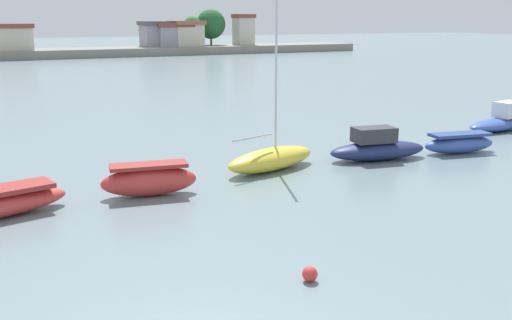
{
  "coord_description": "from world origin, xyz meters",
  "views": [
    {
      "loc": [
        -3.05,
        -9.1,
        6.48
      ],
      "look_at": [
        7.95,
        13.11,
        0.44
      ],
      "focal_mm": 41.04,
      "sensor_mm": 36.0,
      "label": 1
    }
  ],
  "objects": [
    {
      "name": "distant_shoreline",
      "position": [
        5.85,
        95.25,
        1.84
      ],
      "size": [
        135.95,
        10.12,
        8.12
      ],
      "color": "gray",
      "rests_on": "ground"
    },
    {
      "name": "moored_boat_4",
      "position": [
        8.55,
        12.81,
        0.52
      ],
      "size": [
        5.03,
        2.81,
        7.4
      ],
      "rotation": [
        0.0,
        0.0,
        0.29
      ],
      "color": "yellow",
      "rests_on": "ground"
    },
    {
      "name": "mooring_buoy_1",
      "position": [
        4.22,
        2.51,
        0.2
      ],
      "size": [
        0.4,
        0.4,
        0.4
      ],
      "primitive_type": "sphere",
      "color": "red",
      "rests_on": "ground"
    },
    {
      "name": "moored_boat_3",
      "position": [
        2.71,
        11.49,
        0.59
      ],
      "size": [
        3.69,
        1.7,
        1.22
      ],
      "rotation": [
        0.0,
        0.0,
        -0.17
      ],
      "color": "#C63833",
      "rests_on": "ground"
    },
    {
      "name": "moored_boat_7",
      "position": [
        25.17,
        15.02,
        0.55
      ],
      "size": [
        5.33,
        2.2,
        1.66
      ],
      "rotation": [
        0.0,
        0.0,
        0.11
      ],
      "color": "#3856A8",
      "rests_on": "ground"
    },
    {
      "name": "moored_boat_5",
      "position": [
        13.9,
        12.32,
        0.57
      ],
      "size": [
        5.01,
        2.36,
        1.55
      ],
      "rotation": [
        0.0,
        0.0,
        -0.16
      ],
      "color": "navy",
      "rests_on": "ground"
    },
    {
      "name": "moored_boat_6",
      "position": [
        18.4,
        11.66,
        0.47
      ],
      "size": [
        3.92,
        1.81,
        0.99
      ],
      "rotation": [
        0.0,
        0.0,
        -0.17
      ],
      "color": "#3856A8",
      "rests_on": "ground"
    }
  ]
}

